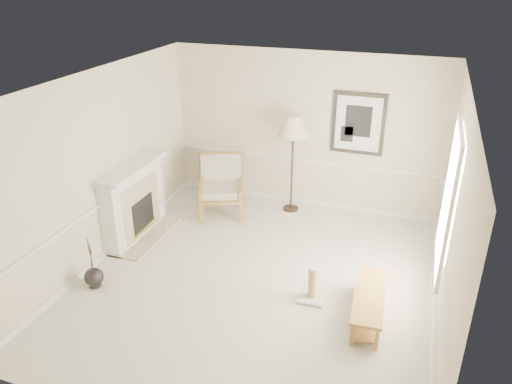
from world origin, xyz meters
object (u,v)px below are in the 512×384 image
at_px(floor_lamp, 293,129).
at_px(floor_vase, 94,278).
at_px(scratching_post, 312,289).
at_px(bench, 369,302).
at_px(armchair, 221,182).

bearing_deg(floor_lamp, floor_vase, -121.49).
bearing_deg(scratching_post, bench, -10.36).
relative_size(floor_lamp, bench, 1.39).
xyz_separation_m(floor_vase, scratching_post, (3.03, 0.73, 0.01)).
relative_size(armchair, floor_lamp, 0.60).
height_order(floor_vase, floor_lamp, floor_lamp).
distance_m(bench, scratching_post, 0.81).
height_order(armchair, bench, armchair).
distance_m(floor_vase, armchair, 2.97).
distance_m(armchair, bench, 3.77).
xyz_separation_m(floor_vase, bench, (3.81, 0.59, 0.10)).
bearing_deg(armchair, floor_vase, -127.89).
distance_m(floor_lamp, bench, 3.52).
relative_size(floor_vase, floor_lamp, 0.44).
relative_size(bench, scratching_post, 2.54).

